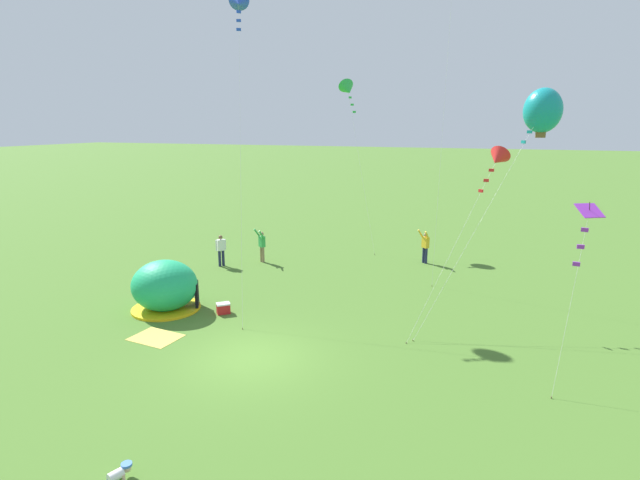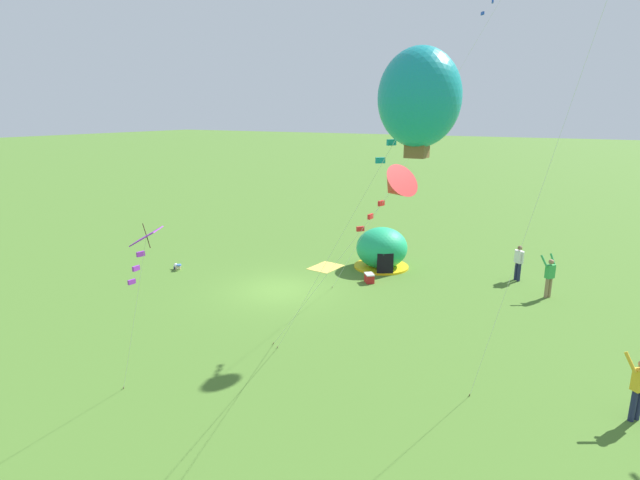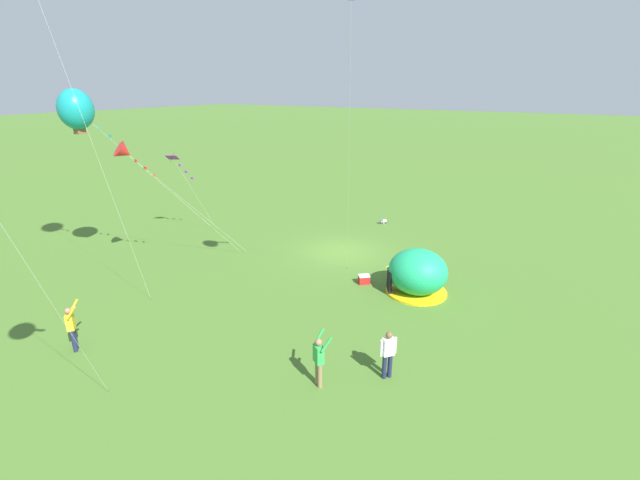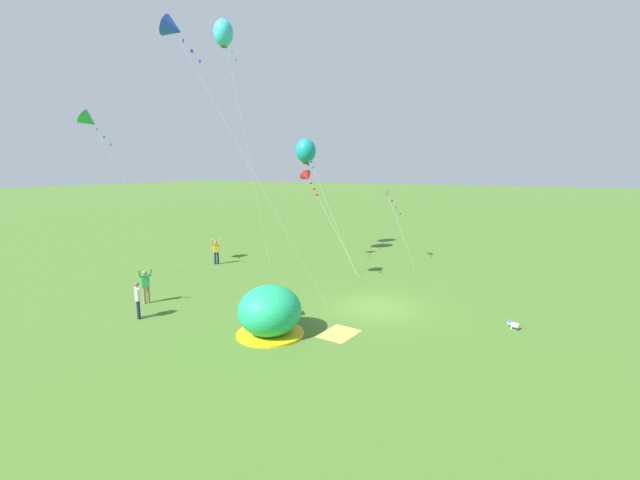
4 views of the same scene
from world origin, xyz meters
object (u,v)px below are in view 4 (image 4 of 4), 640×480
Objects in this scene: person_flying_kite at (146,284)px; kite_teal at (306,151)px; kite_cyan at (223,33)px; person_strolling at (138,298)px; kite_blue at (173,29)px; kite_red at (307,177)px; popup_tent at (270,312)px; kite_green at (89,121)px; cooler_box at (293,310)px; kite_purple at (390,198)px; toddler_crawling at (513,325)px; person_near_tent at (216,251)px.

person_flying_kite is 0.21× the size of kite_teal.
kite_cyan is at bearing 13.28° from person_flying_kite.
person_strolling is 0.13× the size of kite_blue.
person_strolling is at bearing 175.29° from kite_red.
popup_tent is 6.58m from person_strolling.
kite_teal is at bearing -39.02° from kite_green.
popup_tent reaches higher than cooler_box.
kite_red is at bearing -0.88° from kite_blue.
cooler_box is at bearing 178.63° from kite_purple.
toddler_crawling is at bearing -58.35° from popup_tent.
toddler_crawling is at bearing -100.15° from person_near_tent.
kite_green is at bearing 87.58° from cooler_box.
toddler_crawling is 16.81m from person_strolling.
popup_tent is at bearing -93.27° from person_flying_kite.
person_near_tent is 11.38m from kite_green.
kite_blue is at bearing 159.41° from kite_purple.
kite_teal is (8.59, 15.24, 7.90)m from toddler_crawling.
popup_tent is at bearing -156.94° from kite_red.
popup_tent reaches higher than person_near_tent.
kite_red is at bearing 63.74° from toddler_crawling.
popup_tent is 5.09× the size of toddler_crawling.
kite_cyan is at bearing 77.19° from toddler_crawling.
kite_green reaches higher than person_strolling.
person_flying_kite is at bearing 86.73° from popup_tent.
person_strolling is at bearing 113.68° from toddler_crawling.
kite_blue reaches higher than popup_tent.
popup_tent is at bearing -129.71° from person_near_tent.
person_flying_kite is 15.44m from kite_teal.
person_near_tent is (10.29, 4.41, 0.03)m from person_strolling.
kite_green reaches higher than popup_tent.
kite_blue reaches higher than person_flying_kite.
kite_blue is at bearing -146.63° from person_near_tent.
cooler_box is 0.07× the size of kite_teal.
person_near_tent is at bearing 138.57° from kite_cyan.
kite_purple is (9.74, 9.03, 4.53)m from toddler_crawling.
kite_teal is 1.68× the size of kite_purple.
person_near_tent is at bearing 137.98° from kite_teal.
person_strolling is at bearing 155.82° from kite_blue.
kite_cyan reaches higher than kite_blue.
kite_purple is at bearing -51.25° from kite_green.
kite_blue is (-4.61, 14.42, 12.77)m from toddler_crawling.
popup_tent is 14.14m from person_near_tent.
kite_red is 2.65m from kite_teal.
kite_cyan is (0.80, -0.70, 14.71)m from person_near_tent.
kite_purple is at bearing -60.06° from person_near_tent.
popup_tent is 0.27× the size of kite_green.
cooler_box is at bearing 9.61° from popup_tent.
kite_green is 20.00m from kite_purple.
toddler_crawling is at bearing -119.40° from kite_teal.
kite_teal is 0.54× the size of kite_cyan.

